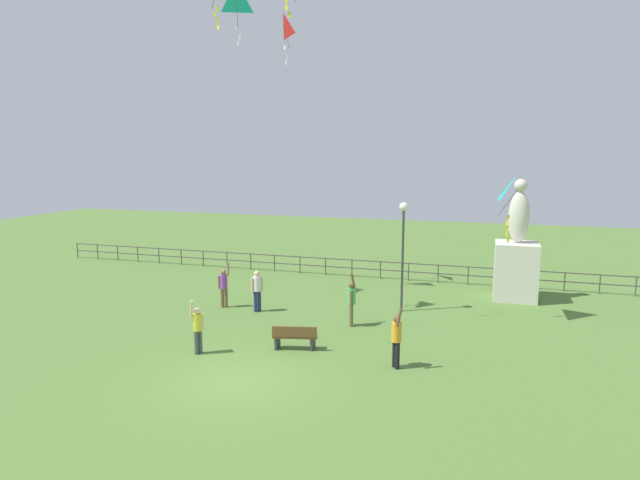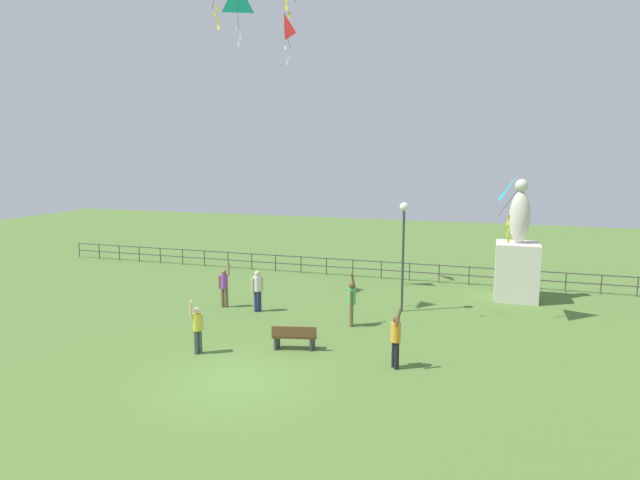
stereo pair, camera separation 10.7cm
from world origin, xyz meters
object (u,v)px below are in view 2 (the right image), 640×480
object	(u,v)px
statue_monument	(517,262)
person_2	(224,285)
person_1	(257,288)
person_3	(197,326)
lamppost	(404,233)
kite_3	(518,191)
person_0	(351,300)
park_bench	(294,336)
person_4	(396,337)
kite_4	(284,26)

from	to	relation	value
statue_monument	person_2	bearing A→B (deg)	-156.58
statue_monument	person_1	bearing A→B (deg)	-152.76
person_3	statue_monument	bearing A→B (deg)	45.22
lamppost	kite_3	bearing A→B (deg)	-1.69
person_2	person_0	bearing A→B (deg)	-8.03
lamppost	park_bench	bearing A→B (deg)	-116.03
lamppost	person_1	size ratio (longest dim) A/B	2.63
person_1	person_4	bearing A→B (deg)	-33.15
person_3	person_4	bearing A→B (deg)	6.65
park_bench	person_3	bearing A→B (deg)	-156.42
person_4	kite_4	bearing A→B (deg)	128.65
person_2	lamppost	bearing A→B (deg)	12.99
person_4	kite_3	world-z (taller)	kite_3
person_3	kite_3	distance (m)	12.70
park_bench	person_2	size ratio (longest dim) A/B	0.80
statue_monument	person_1	world-z (taller)	statue_monument
statue_monument	kite_4	xyz separation A→B (m)	(-10.75, -0.93, 10.63)
lamppost	kite_3	distance (m)	4.66
person_2	person_4	world-z (taller)	person_4
person_2	kite_4	bearing A→B (deg)	74.18
person_4	kite_3	bearing A→B (deg)	59.40
park_bench	kite_4	distance (m)	14.80
park_bench	statue_monument	bearing A→B (deg)	51.01
person_0	person_1	distance (m)	4.26
person_1	person_4	xyz separation A→B (m)	(6.51, -4.25, -0.01)
lamppost	person_3	world-z (taller)	lamppost
statue_monument	lamppost	distance (m)	5.99
kite_4	person_0	bearing A→B (deg)	-47.70
statue_monument	park_bench	world-z (taller)	statue_monument
lamppost	person_1	bearing A→B (deg)	-162.20
kite_4	kite_3	bearing A→B (deg)	-14.40
person_3	kite_4	bearing A→B (deg)	93.13
person_2	statue_monument	bearing A→B (deg)	23.42
person_0	person_1	xyz separation A→B (m)	(-4.20, 0.67, -0.01)
person_0	kite_3	xyz separation A→B (m)	(5.83, 2.39, 4.11)
lamppost	kite_4	world-z (taller)	kite_4
person_4	kite_4	xyz separation A→B (m)	(-6.92, 8.65, 11.37)
park_bench	lamppost	bearing A→B (deg)	63.97
park_bench	person_2	world-z (taller)	person_2
person_3	person_4	distance (m)	6.45
lamppost	person_4	world-z (taller)	lamppost
person_0	kite_4	bearing A→B (deg)	132.30
person_1	person_2	world-z (taller)	person_2
statue_monument	person_0	bearing A→B (deg)	-135.65
lamppost	park_bench	world-z (taller)	lamppost
person_2	person_4	bearing A→B (deg)	-28.43
person_0	kite_4	xyz separation A→B (m)	(-4.61, 5.07, 11.35)
statue_monument	person_2	size ratio (longest dim) A/B	2.79
person_1	person_2	bearing A→B (deg)	174.80
lamppost	kite_4	distance (m)	11.23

